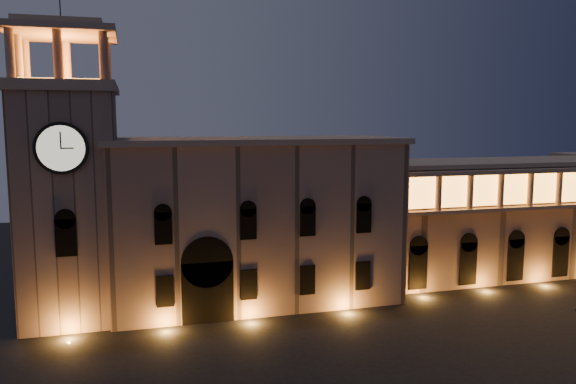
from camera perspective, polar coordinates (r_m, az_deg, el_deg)
name	(u,v)px	position (r m, az deg, el deg)	size (l,w,h in m)	color
government_building	(255,220)	(60.45, -3.41, -2.87)	(30.80, 12.80, 17.60)	#916F5F
clock_tower	(69,193)	(57.94, -21.33, -0.07)	(9.80, 9.80, 32.40)	#916F5F
colonnade_wing	(513,216)	(77.05, 21.89, -2.27)	(40.60, 11.50, 14.50)	#8C6A59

